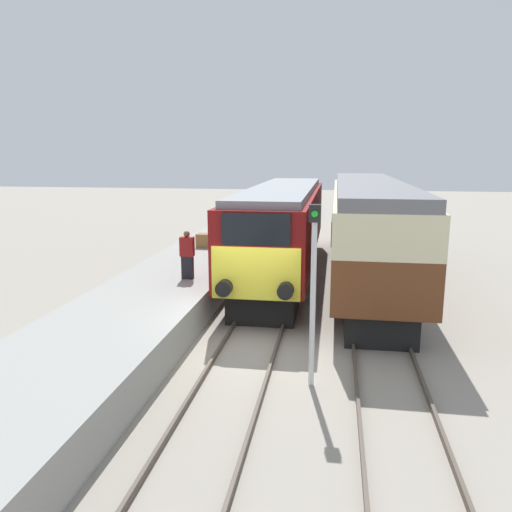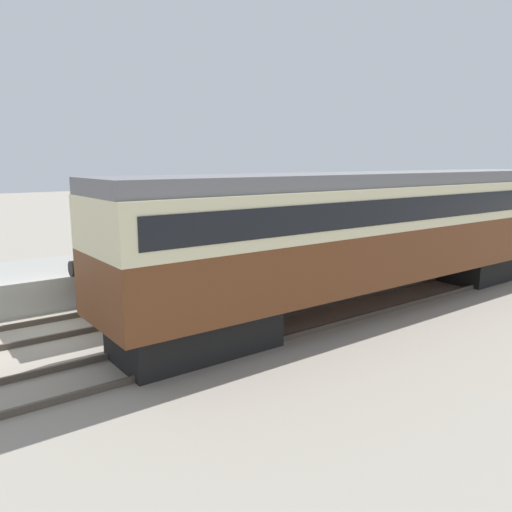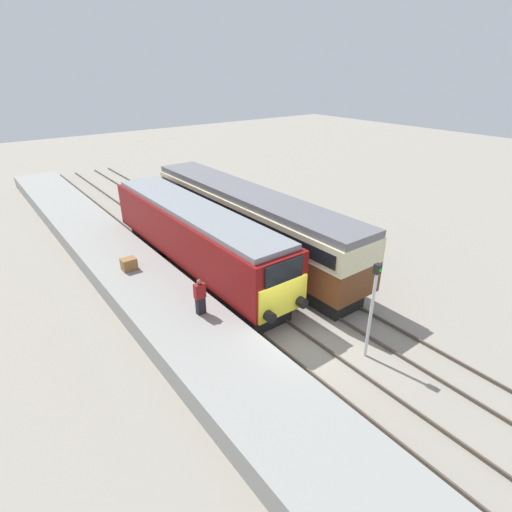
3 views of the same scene
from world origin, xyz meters
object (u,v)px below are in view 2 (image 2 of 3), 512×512
object	(u,v)px
locomotive	(298,225)
passenger_carriage	(376,227)
person_on_platform	(131,238)
luggage_crate	(251,235)

from	to	relation	value
locomotive	passenger_carriage	xyz separation A→B (m)	(3.40, 0.01, 0.29)
locomotive	person_on_platform	bearing A→B (deg)	-117.32
locomotive	luggage_crate	xyz separation A→B (m)	(-3.47, 0.52, -0.80)
person_on_platform	locomotive	bearing A→B (deg)	62.68
locomotive	luggage_crate	world-z (taller)	locomotive
locomotive	luggage_crate	distance (m)	3.60
passenger_carriage	luggage_crate	bearing A→B (deg)	175.77
passenger_carriage	luggage_crate	distance (m)	6.97
luggage_crate	passenger_carriage	bearing A→B (deg)	-4.23
passenger_carriage	locomotive	bearing A→B (deg)	-179.79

